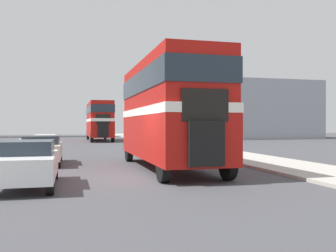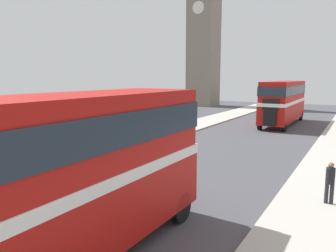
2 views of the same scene
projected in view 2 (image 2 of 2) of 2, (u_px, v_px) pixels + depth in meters
The scene contains 5 objects.
double_decker_bus at pixel (74, 167), 8.33m from camera, with size 2.56×9.32×4.49m.
bus_distant at pixel (283, 99), 33.48m from camera, with size 2.50×11.07×4.44m.
car_parked_mid at pixel (42, 176), 13.97m from camera, with size 1.78×4.20×1.35m.
pedestrian_walking at pixel (330, 180), 12.39m from camera, with size 0.33×0.33×1.62m.
church_tower at pixel (204, 4), 53.76m from camera, with size 4.63×4.63×32.80m.
Camera 2 is at (7.72, -3.32, 4.93)m, focal length 35.00 mm.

